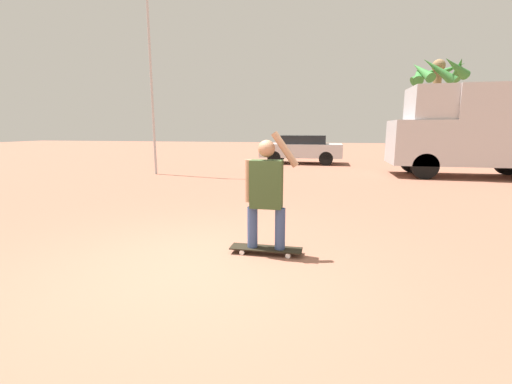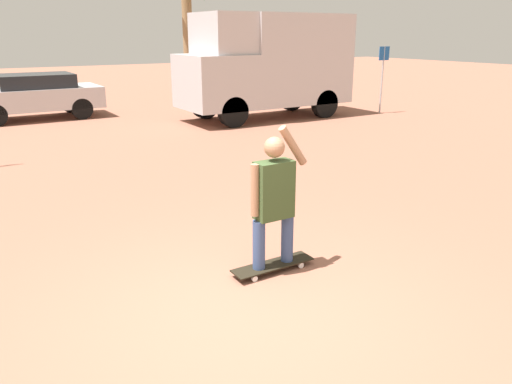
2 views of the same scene
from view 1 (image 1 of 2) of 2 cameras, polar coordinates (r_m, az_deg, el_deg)
The scene contains 7 objects.
ground_plane at distance 4.39m, azimuth -9.65°, elevation -12.55°, with size 80.00×80.00×0.00m, color #935B47.
skateboard at distance 4.81m, azimuth 1.68°, elevation -9.43°, with size 1.00×0.26×0.08m.
person_skateboarder at distance 4.59m, azimuth 1.72°, elevation 0.58°, with size 0.72×0.23×1.60m.
camper_van at distance 14.54m, azimuth 32.80°, elevation 8.92°, with size 5.44×2.12×3.18m.
parked_car_silver at distance 17.35m, azimuth 7.62°, elevation 7.24°, with size 3.97×1.87×1.39m.
palm_tree_near_van at distance 21.81m, azimuth 27.98°, elevation 16.41°, with size 3.03×3.15×5.50m.
flagpole at distance 13.79m, azimuth -17.05°, elevation 20.91°, with size 1.00×0.12×7.76m.
Camera 1 is at (1.51, -3.76, 1.71)m, focal length 24.00 mm.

